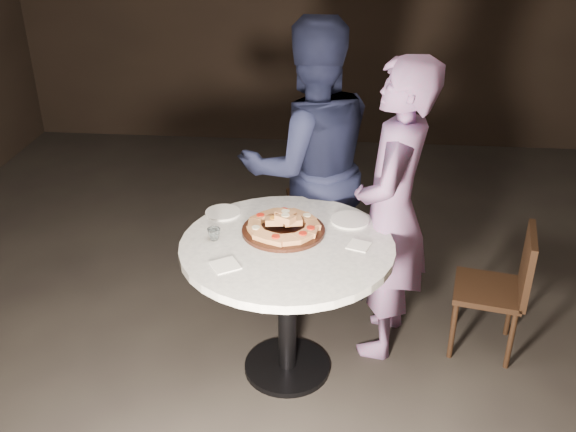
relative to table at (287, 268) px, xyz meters
The scene contains 13 objects.
floor 0.69m from the table, 107.80° to the left, with size 7.00×7.00×0.00m, color black.
table is the anchor object (origin of this frame).
serving_board 0.20m from the table, 104.68° to the left, with size 0.44×0.44×0.02m, color black.
focaccia_pile 0.24m from the table, 103.91° to the left, with size 0.39×0.39×0.10m.
plate_left 0.51m from the table, 142.70° to the left, with size 0.20×0.20×0.01m, color white.
plate_right 0.45m from the table, 39.96° to the left, with size 0.21×0.21×0.01m, color white.
water_glass 0.42m from the table, behind, with size 0.07×0.07×0.06m, color silver.
napkin_near 0.40m from the table, 138.30° to the right, with size 0.12×0.12×0.01m, color white.
napkin_far 0.40m from the table, ahead, with size 0.11×0.11×0.01m, color white.
chair_far 1.37m from the table, 86.33° to the left, with size 0.44×0.45×0.78m.
chair_right 1.26m from the table, 13.80° to the left, with size 0.45×0.44×0.79m.
diner_navy 0.85m from the table, 85.28° to the left, with size 0.89×0.69×1.83m, color black.
diner_teal 0.66m from the table, 29.75° to the left, with size 0.63×0.41×1.73m, color slate.
Camera 1 is at (0.30, -2.97, 2.48)m, focal length 40.00 mm.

